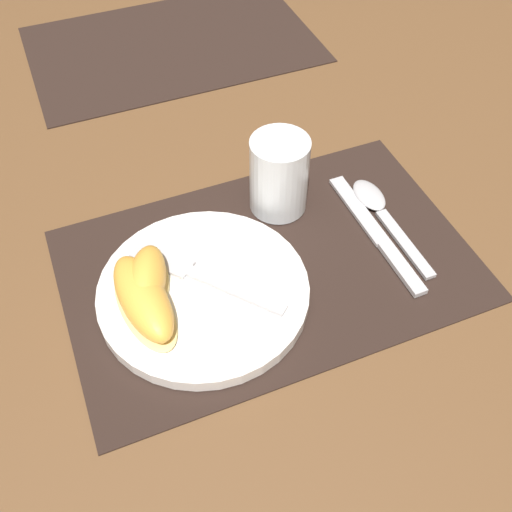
{
  "coord_description": "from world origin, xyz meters",
  "views": [
    {
      "loc": [
        -0.18,
        -0.4,
        0.54
      ],
      "look_at": [
        -0.02,
        0.0,
        0.02
      ],
      "focal_mm": 42.0,
      "sensor_mm": 36.0,
      "label": 1
    }
  ],
  "objects": [
    {
      "name": "citrus_wedge_1",
      "position": [
        -0.15,
        -0.02,
        0.04
      ],
      "size": [
        0.06,
        0.13,
        0.04
      ],
      "color": "#F4DB84",
      "rests_on": "plate"
    },
    {
      "name": "plate",
      "position": [
        -0.09,
        -0.02,
        0.01
      ],
      "size": [
        0.23,
        0.23,
        0.02
      ],
      "color": "white",
      "rests_on": "placemat"
    },
    {
      "name": "placemat",
      "position": [
        0.0,
        0.0,
        0.0
      ],
      "size": [
        0.47,
        0.3,
        0.0
      ],
      "color": "black",
      "rests_on": "ground_plane"
    },
    {
      "name": "juice_glass",
      "position": [
        0.05,
        0.09,
        0.05
      ],
      "size": [
        0.07,
        0.07,
        0.1
      ],
      "color": "silver",
      "rests_on": "placemat"
    },
    {
      "name": "knife",
      "position": [
        0.14,
        -0.01,
        0.01
      ],
      "size": [
        0.02,
        0.2,
        0.01
      ],
      "color": "#BCBCC1",
      "rests_on": "placemat"
    },
    {
      "name": "spoon",
      "position": [
        0.16,
        0.03,
        0.01
      ],
      "size": [
        0.03,
        0.17,
        0.01
      ],
      "color": "#BCBCC1",
      "rests_on": "placemat"
    },
    {
      "name": "fork",
      "position": [
        -0.09,
        0.0,
        0.02
      ],
      "size": [
        0.14,
        0.16,
        0.0
      ],
      "color": "#BCBCC1",
      "rests_on": "plate"
    },
    {
      "name": "placemat_far",
      "position": [
        0.04,
        0.5,
        0.0
      ],
      "size": [
        0.47,
        0.3,
        0.0
      ],
      "color": "black",
      "rests_on": "ground_plane"
    },
    {
      "name": "citrus_wedge_0",
      "position": [
        -0.14,
        0.0,
        0.04
      ],
      "size": [
        0.08,
        0.1,
        0.04
      ],
      "color": "#F4DB84",
      "rests_on": "plate"
    },
    {
      "name": "ground_plane",
      "position": [
        0.0,
        0.0,
        0.0
      ],
      "size": [
        3.0,
        3.0,
        0.0
      ],
      "primitive_type": "plane",
      "color": "brown"
    }
  ]
}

